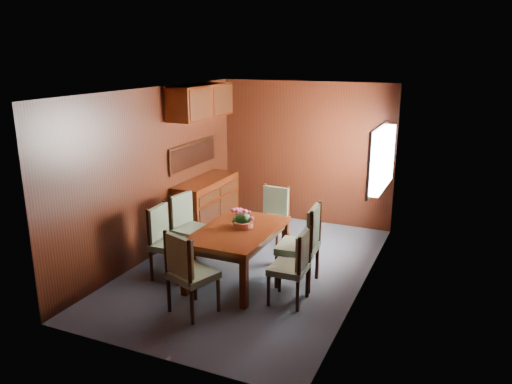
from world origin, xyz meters
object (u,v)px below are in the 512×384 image
at_px(sideboard, 207,206).
at_px(chair_right_near, 294,263).
at_px(dining_table, 238,236).
at_px(chair_left_near, 166,238).
at_px(chair_head, 187,269).
at_px(flower_centerpiece, 243,217).

relative_size(sideboard, chair_right_near, 1.55).
relative_size(dining_table, chair_left_near, 1.51).
height_order(chair_left_near, chair_head, chair_head).
bearing_deg(sideboard, flower_centerpiece, -45.15).
distance_m(dining_table, flower_centerpiece, 0.25).
bearing_deg(chair_right_near, chair_left_near, 88.66).
bearing_deg(dining_table, chair_right_near, -19.87).
height_order(dining_table, chair_head, chair_head).
relative_size(dining_table, flower_centerpiece, 5.14).
height_order(chair_head, flower_centerpiece, chair_head).
xyz_separation_m(dining_table, chair_head, (-0.11, -1.05, -0.04)).
xyz_separation_m(chair_head, flower_centerpiece, (0.14, 1.14, 0.28)).
distance_m(sideboard, chair_right_near, 2.68).
relative_size(chair_left_near, flower_centerpiece, 3.41).
bearing_deg(flower_centerpiece, chair_right_near, -25.60).
bearing_deg(chair_right_near, sideboard, 50.63).
bearing_deg(dining_table, sideboard, 132.18).
xyz_separation_m(sideboard, dining_table, (1.22, -1.35, 0.14)).
bearing_deg(chair_left_near, chair_right_near, 85.85).
xyz_separation_m(chair_left_near, chair_right_near, (1.77, -0.01, -0.04)).
distance_m(chair_left_near, chair_head, 1.08).
relative_size(sideboard, flower_centerpiece, 4.91).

